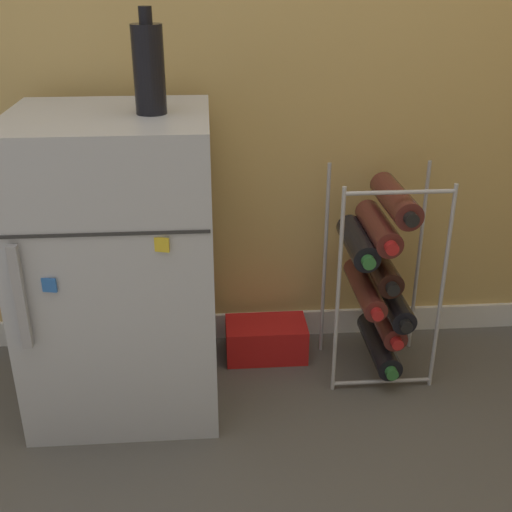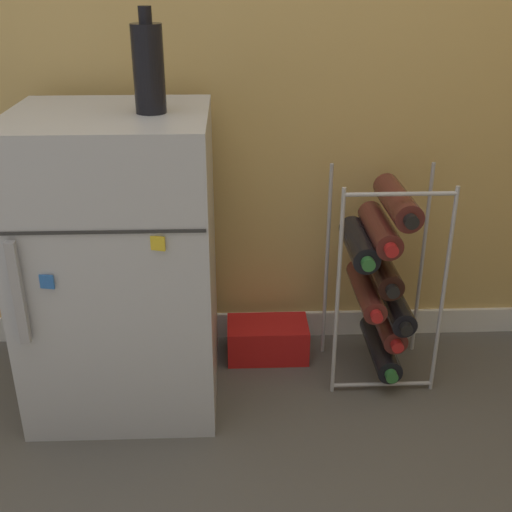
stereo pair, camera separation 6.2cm
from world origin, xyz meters
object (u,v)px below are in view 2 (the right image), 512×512
object	(u,v)px
soda_box	(267,339)
fridge_top_bottle	(149,68)
wine_rack	(381,276)
mini_fridge	(120,264)

from	to	relation	value
soda_box	fridge_top_bottle	distance (m)	0.98
soda_box	fridge_top_bottle	world-z (taller)	fridge_top_bottle
soda_box	wine_rack	bearing A→B (deg)	-16.08
wine_rack	fridge_top_bottle	distance (m)	0.91
wine_rack	fridge_top_bottle	bearing A→B (deg)	-173.09
mini_fridge	soda_box	distance (m)	0.59
mini_fridge	soda_box	bearing A→B (deg)	21.43
mini_fridge	wine_rack	distance (m)	0.78
wine_rack	fridge_top_bottle	size ratio (longest dim) A/B	2.58
fridge_top_bottle	mini_fridge	bearing A→B (deg)	176.07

